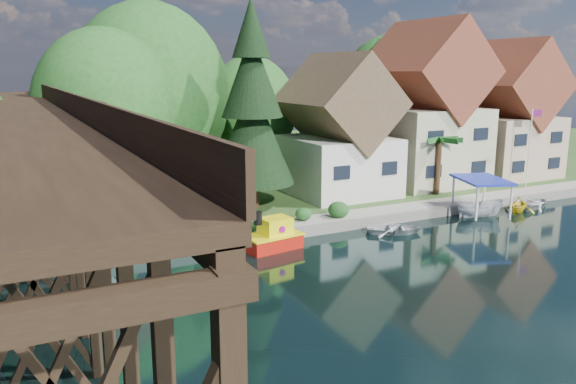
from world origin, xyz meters
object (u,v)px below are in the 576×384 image
boat_white_a (394,227)px  boat_yellow (519,203)px  boat_canopy (480,201)px  boat_white_b (533,202)px  shed (105,173)px  flagpole (531,140)px  house_left (338,135)px  tugboat (273,237)px  conifer (252,110)px  palm_tree (440,141)px  trestle_bridge (19,182)px  house_center (424,115)px  house_right (504,119)px

boat_white_a → boat_yellow: (11.48, 0.27, 0.30)m
boat_yellow → boat_canopy: bearing=59.4°
boat_canopy → boat_yellow: (3.65, -0.23, -0.52)m
boat_canopy → boat_white_b: size_ratio=1.29×
shed → boat_white_b: shed is taller
shed → flagpole: 33.28m
house_left → shed: size_ratio=1.40×
tugboat → boat_yellow: tugboat is taller
house_left → flagpole: house_left is taller
conifer → tugboat: (-2.22, -7.98, -6.74)m
palm_tree → house_left: bearing=149.9°
flagpole → house_left: bearing=159.1°
trestle_bridge → house_center: size_ratio=3.18×
house_center → boat_white_b: 11.60m
trestle_bridge → boat_white_b: (34.79, 1.80, -4.94)m
tugboat → boat_canopy: boat_canopy is taller
flagpole → boat_white_a: 17.82m
boat_yellow → boat_white_a: bearing=64.3°
trestle_bridge → boat_canopy: size_ratio=8.78×
palm_tree → boat_yellow: (2.82, -5.65, -4.06)m
house_right → house_left: bearing=-180.0°
palm_tree → boat_canopy: bearing=-98.7°
house_right → house_center: bearing=176.8°
flagpole → boat_yellow: bearing=-143.8°
tugboat → boat_yellow: bearing=-0.7°
boat_canopy → boat_white_b: bearing=3.6°
house_left → boat_yellow: bearing=-44.8°
house_left → boat_yellow: (9.67, -9.62, -4.47)m
conifer → boat_white_b: (19.66, -7.63, -7.06)m
house_right → palm_tree: size_ratio=2.57×
house_right → boat_canopy: bearing=-141.9°
boat_white_b → boat_white_a: bearing=81.5°
conifer → boat_canopy: 17.22m
house_left → house_right: size_ratio=0.88×
tugboat → boat_yellow: size_ratio=1.43×
shed → conifer: bearing=0.6°
house_center → boat_canopy: size_ratio=2.76×
flagpole → boat_white_b: (-3.21, -3.30, -4.15)m
shed → flagpole: size_ratio=1.18×
trestle_bridge → flagpole: (38.00, 5.10, -0.79)m
palm_tree → boat_white_b: bearing=-45.7°
house_left → boat_white_a: bearing=-100.4°
palm_tree → flagpole: bearing=-12.1°
conifer → palm_tree: size_ratio=2.99×
conifer → boat_yellow: conifer is taller
house_right → tugboat: 30.05m
boat_canopy → conifer: bearing=150.1°
house_left → shed: house_left is taller
house_center → shed: 27.20m
boat_white_a → boat_yellow: 11.49m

